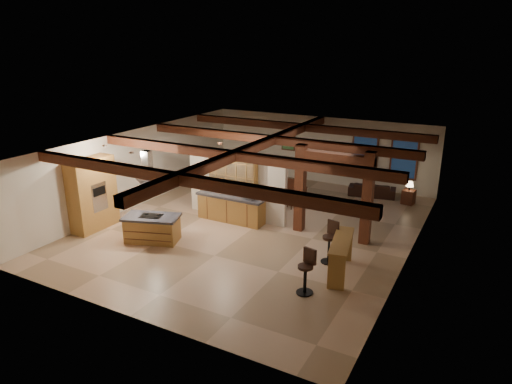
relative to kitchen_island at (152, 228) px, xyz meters
The scene contains 23 objects.
ground 3.43m from the kitchen_island, 47.64° to the left, with size 12.00×12.00×0.00m, color tan.
room_walls 3.66m from the kitchen_island, 47.64° to the left, with size 12.00×12.00×12.00m.
ceiling_beams 4.12m from the kitchen_island, 47.64° to the left, with size 10.00×12.00×0.28m.
timber_posts 5.81m from the kitchen_island, 32.16° to the left, with size 2.50×0.30×2.90m.
partition_wall 3.34m from the kitchen_island, 66.81° to the left, with size 3.80×0.18×2.20m, color beige.
pantry_cabinet 2.50m from the kitchen_island, behind, with size 0.67×1.60×2.40m.
back_counter 2.92m from the kitchen_island, 63.80° to the left, with size 2.50×0.66×0.94m.
upper_display_cabinet 3.41m from the kitchen_island, 65.44° to the left, with size 1.80×0.36×0.95m.
range_hood 1.36m from the kitchen_island, ahead, with size 1.10×1.10×1.40m.
back_windows 9.92m from the kitchen_island, 58.92° to the left, with size 2.70×0.07×1.70m.
framed_art 8.58m from the kitchen_island, 84.66° to the left, with size 0.65×0.05×0.85m.
recessed_cans 2.52m from the kitchen_island, 112.86° to the left, with size 3.16×2.46×0.03m.
kitchen_island is the anchor object (origin of this frame).
dining_table 5.71m from the kitchen_island, 70.90° to the left, with size 1.66×0.93×0.59m, color #422210.
sofa 9.08m from the kitchen_island, 57.28° to the left, with size 1.85×0.72×0.54m, color black.
microwave 3.37m from the kitchen_island, 52.31° to the left, with size 0.40×0.27×0.22m, color #BDBCC1.
bar_counter 5.91m from the kitchen_island, ahead, with size 0.83×1.95×1.00m.
side_table 9.75m from the kitchen_island, 49.05° to the left, with size 0.44×0.44×0.55m, color #3D170F.
table_lamp 9.76m from the kitchen_island, 49.05° to the left, with size 0.29×0.29×0.34m.
bar_stool_a 5.46m from the kitchen_island, ahead, with size 0.41×0.43×1.15m.
bar_stool_b 5.45m from the kitchen_island, ahead, with size 0.41×0.43×1.16m.
bar_stool_c 5.52m from the kitchen_island, 13.16° to the left, with size 0.43×0.45×1.22m.
dining_chairs 5.71m from the kitchen_island, 70.90° to the left, with size 1.71×1.71×1.09m.
Camera 1 is at (6.80, -12.55, 5.97)m, focal length 32.00 mm.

